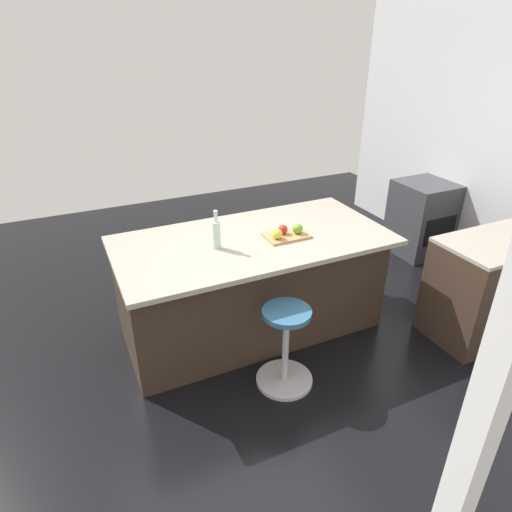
% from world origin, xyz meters
% --- Properties ---
extents(ground_plane, '(7.82, 7.82, 0.00)m').
position_xyz_m(ground_plane, '(0.00, 0.00, 0.00)').
color(ground_plane, black).
extents(oven_range, '(0.60, 0.61, 0.87)m').
position_xyz_m(oven_range, '(-2.66, -0.79, 0.44)').
color(oven_range, '#38383D').
rests_on(oven_range, ground_plane).
extents(kitchen_island, '(2.25, 1.13, 0.93)m').
position_xyz_m(kitchen_island, '(-0.17, -0.21, 0.47)').
color(kitchen_island, '#38281E').
rests_on(kitchen_island, ground_plane).
extents(stool_by_window, '(0.44, 0.44, 0.66)m').
position_xyz_m(stool_by_window, '(-0.11, 0.53, 0.31)').
color(stool_by_window, '#B7B7BC').
rests_on(stool_by_window, ground_plane).
extents(cutting_board, '(0.36, 0.24, 0.02)m').
position_xyz_m(cutting_board, '(-0.43, -0.08, 0.94)').
color(cutting_board, tan).
rests_on(cutting_board, kitchen_island).
extents(apple_red, '(0.08, 0.08, 0.08)m').
position_xyz_m(apple_red, '(-0.41, -0.10, 0.99)').
color(apple_red, red).
rests_on(apple_red, cutting_board).
extents(apple_green, '(0.09, 0.09, 0.09)m').
position_xyz_m(apple_green, '(-0.52, -0.06, 0.99)').
color(apple_green, '#609E2D').
rests_on(apple_green, cutting_board).
extents(apple_yellow, '(0.08, 0.08, 0.08)m').
position_xyz_m(apple_yellow, '(-0.32, -0.04, 0.99)').
color(apple_yellow, gold).
rests_on(apple_yellow, cutting_board).
extents(water_bottle, '(0.06, 0.06, 0.31)m').
position_xyz_m(water_bottle, '(0.16, -0.13, 1.05)').
color(water_bottle, silver).
rests_on(water_bottle, kitchen_island).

